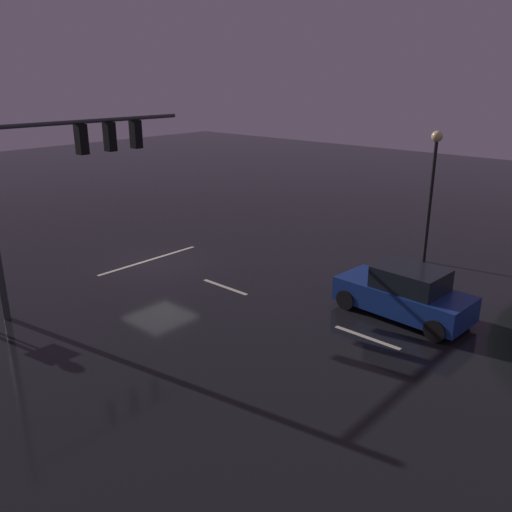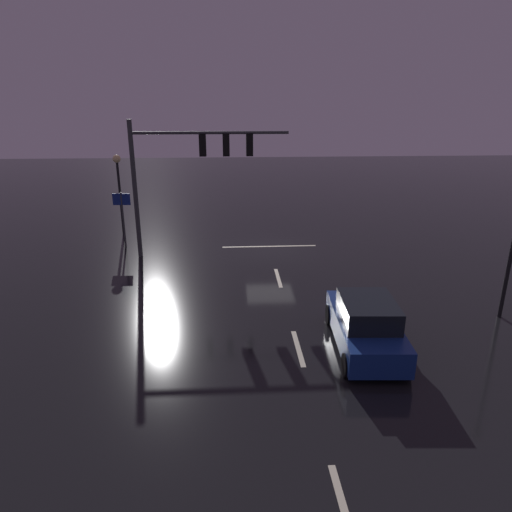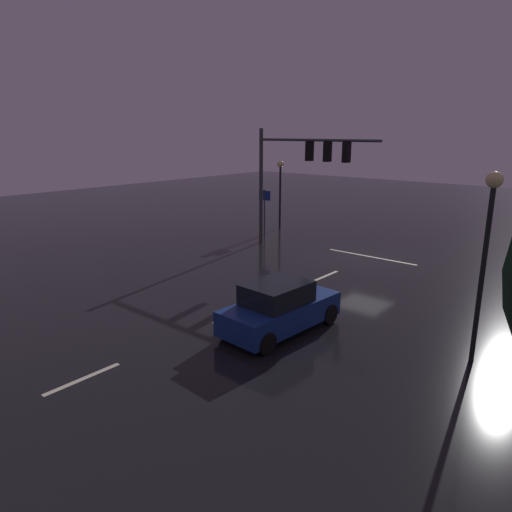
{
  "view_description": "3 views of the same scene",
  "coord_description": "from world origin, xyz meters",
  "views": [
    {
      "loc": [
        12.79,
        16.98,
        7.4
      ],
      "look_at": [
        0.57,
        6.05,
        1.83
      ],
      "focal_mm": 37.1,
      "sensor_mm": 36.0,
      "label": 1
    },
    {
      "loc": [
        2.09,
        22.62,
        7.48
      ],
      "look_at": [
        1.14,
        6.68,
        1.97
      ],
      "focal_mm": 32.06,
      "sensor_mm": 36.0,
      "label": 2
    },
    {
      "loc": [
        -10.78,
        21.51,
        6.39
      ],
      "look_at": [
        0.86,
        7.84,
        1.6
      ],
      "focal_mm": 32.7,
      "sensor_mm": 36.0,
      "label": 3
    }
  ],
  "objects": [
    {
      "name": "street_lamp_right_kerb",
      "position": [
        8.26,
        -3.37,
        3.23
      ],
      "size": [
        0.44,
        0.44,
        4.56
      ],
      "color": "black",
      "rests_on": "ground_plane"
    },
    {
      "name": "stop_bar",
      "position": [
        0.0,
        -0.55,
        0.0
      ],
      "size": [
        5.0,
        0.16,
        0.01
      ],
      "primitive_type": "cube",
      "color": "beige",
      "rests_on": "ground_plane"
    },
    {
      "name": "route_sign",
      "position": [
        7.66,
        -0.98,
        2.1
      ],
      "size": [
        0.9,
        0.09,
        2.91
      ],
      "color": "#383A3D",
      "rests_on": "ground_plane"
    },
    {
      "name": "lane_dash_far",
      "position": [
        0.0,
        4.0,
        0.0
      ],
      "size": [
        0.16,
        2.2,
        0.01
      ],
      "primitive_type": "cube",
      "rotation": [
        0.0,
        0.0,
        1.57
      ],
      "color": "beige",
      "rests_on": "ground_plane"
    },
    {
      "name": "lane_dash_near",
      "position": [
        0.0,
        16.0,
        0.0
      ],
      "size": [
        0.16,
        2.2,
        0.01
      ],
      "primitive_type": "cube",
      "rotation": [
        0.0,
        0.0,
        1.57
      ],
      "color": "beige",
      "rests_on": "ground_plane"
    },
    {
      "name": "ground_plane",
      "position": [
        0.0,
        0.0,
        0.0
      ],
      "size": [
        80.0,
        80.0,
        0.0
      ],
      "primitive_type": "plane",
      "color": "black"
    },
    {
      "name": "traffic_signal_assembly",
      "position": [
        3.9,
        0.63,
        4.74
      ],
      "size": [
        7.44,
        0.47,
        6.6
      ],
      "color": "#383A3D",
      "rests_on": "ground_plane"
    },
    {
      "name": "lane_dash_mid",
      "position": [
        0.0,
        10.0,
        0.0
      ],
      "size": [
        0.16,
        2.2,
        0.01
      ],
      "primitive_type": "cube",
      "rotation": [
        0.0,
        0.0,
        1.57
      ],
      "color": "beige",
      "rests_on": "ground_plane"
    },
    {
      "name": "car_approaching",
      "position": [
        -2.08,
        10.09,
        0.8
      ],
      "size": [
        2.13,
        4.45,
        1.7
      ],
      "color": "navy",
      "rests_on": "ground_plane"
    }
  ]
}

